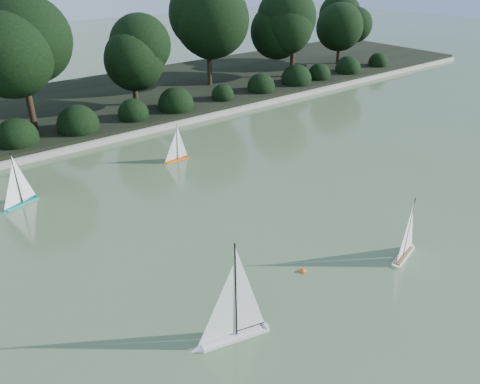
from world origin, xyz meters
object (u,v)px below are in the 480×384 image
at_px(sailboat_white_a, 228,326).
at_px(race_buoy, 303,272).
at_px(sailboat_white_b, 406,246).
at_px(sailboat_orange, 174,155).
at_px(sailboat_teal, 17,198).

relative_size(sailboat_white_a, race_buoy, 13.85).
bearing_deg(sailboat_white_b, sailboat_orange, 99.21).
distance_m(sailboat_orange, sailboat_teal, 4.48).
bearing_deg(sailboat_white_b, sailboat_teal, 128.29).
bearing_deg(sailboat_teal, race_buoy, -60.17).
relative_size(sailboat_white_b, sailboat_orange, 1.19).
bearing_deg(sailboat_orange, sailboat_teal, -179.85).
distance_m(sailboat_white_a, race_buoy, 2.33).
bearing_deg(race_buoy, sailboat_orange, 81.81).
bearing_deg(race_buoy, sailboat_white_b, -23.67).
height_order(sailboat_white_a, race_buoy, sailboat_white_a).
distance_m(sailboat_white_b, race_buoy, 2.26).
height_order(sailboat_white_a, sailboat_teal, sailboat_white_a).
distance_m(sailboat_orange, race_buoy, 6.32).
bearing_deg(sailboat_white_a, sailboat_teal, 101.16).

